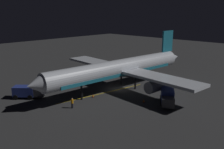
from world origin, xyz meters
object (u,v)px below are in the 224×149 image
at_px(airliner, 121,69).
at_px(traffic_cone_under_wing, 144,101).
at_px(catering_truck, 167,97).
at_px(traffic_cone_near_right, 93,96).
at_px(ground_crew_worker, 72,103).
at_px(baggage_truck, 28,92).
at_px(traffic_cone_far, 82,85).
at_px(traffic_cone_near_left, 71,85).

xyz_separation_m(airliner, traffic_cone_under_wing, (-8.12, 3.10, -3.99)).
relative_size(catering_truck, traffic_cone_near_right, 11.03).
height_order(catering_truck, ground_crew_worker, catering_truck).
height_order(baggage_truck, ground_crew_worker, baggage_truck).
distance_m(baggage_truck, traffic_cone_far, 11.51).
height_order(airliner, traffic_cone_under_wing, airliner).
bearing_deg(traffic_cone_under_wing, traffic_cone_near_right, 27.44).
bearing_deg(traffic_cone_near_right, catering_truck, -151.46).
bearing_deg(baggage_truck, traffic_cone_near_left, -88.92).
relative_size(baggage_truck, catering_truck, 0.91).
distance_m(traffic_cone_near_left, traffic_cone_far, 2.26).
height_order(baggage_truck, traffic_cone_near_right, baggage_truck).
relative_size(ground_crew_worker, traffic_cone_near_left, 3.16).
xyz_separation_m(airliner, traffic_cone_near_right, (0.33, 7.49, -3.99)).
bearing_deg(baggage_truck, traffic_cone_under_wing, -142.40).
bearing_deg(traffic_cone_far, baggage_truck, 82.00).
distance_m(airliner, catering_truck, 11.96).
bearing_deg(ground_crew_worker, traffic_cone_under_wing, -123.72).
height_order(traffic_cone_under_wing, traffic_cone_far, same).
bearing_deg(traffic_cone_far, traffic_cone_near_left, 37.94).
bearing_deg(catering_truck, traffic_cone_near_left, 13.82).
height_order(airliner, ground_crew_worker, airliner).
bearing_deg(traffic_cone_far, airliner, -146.58).
distance_m(traffic_cone_near_left, traffic_cone_under_wing, 17.20).
bearing_deg(traffic_cone_near_left, traffic_cone_far, -142.06).
xyz_separation_m(airliner, traffic_cone_near_left, (8.83, 6.04, -3.99)).
height_order(traffic_cone_near_right, traffic_cone_under_wing, same).
xyz_separation_m(airliner, traffic_cone_far, (7.05, 4.65, -3.99)).
bearing_deg(baggage_truck, ground_crew_worker, -165.47).
bearing_deg(traffic_cone_under_wing, ground_crew_worker, 56.28).
height_order(ground_crew_worker, traffic_cone_under_wing, ground_crew_worker).
bearing_deg(traffic_cone_near_right, traffic_cone_near_left, -9.66).
relative_size(traffic_cone_near_left, traffic_cone_far, 1.00).
xyz_separation_m(catering_truck, traffic_cone_far, (18.60, 3.62, -1.06)).
distance_m(airliner, traffic_cone_under_wing, 9.56).
bearing_deg(traffic_cone_near_left, baggage_truck, 91.08).
bearing_deg(traffic_cone_near_left, traffic_cone_under_wing, -170.17).
bearing_deg(airliner, traffic_cone_far, 33.42).
xyz_separation_m(baggage_truck, catering_truck, (-20.19, -14.98, 0.14)).
xyz_separation_m(baggage_truck, ground_crew_worker, (-9.85, -2.55, -0.28)).
bearing_deg(ground_crew_worker, traffic_cone_near_left, -36.46).
relative_size(traffic_cone_under_wing, traffic_cone_far, 1.00).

